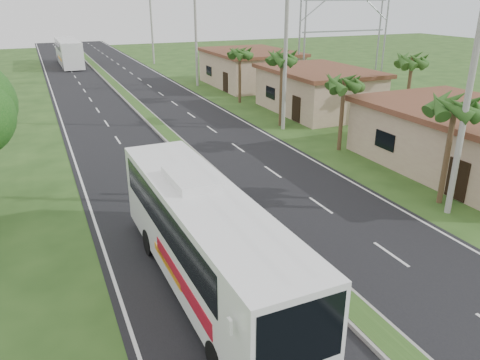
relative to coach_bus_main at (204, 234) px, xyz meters
name	(u,v)px	position (x,y,z in m)	size (l,w,h in m)	color
ground	(314,275)	(3.88, -0.77, -2.11)	(180.00, 180.00, 0.00)	#274619
road_asphalt	(167,135)	(3.88, 19.23, -2.10)	(14.00, 160.00, 0.02)	black
median_strip	(167,133)	(3.88, 19.23, -2.00)	(1.20, 160.00, 0.18)	gray
lane_edge_left	(70,146)	(-2.82, 19.23, -2.11)	(0.12, 160.00, 0.01)	silver
lane_edge_right	(250,125)	(10.58, 19.23, -2.11)	(0.12, 160.00, 0.01)	silver
shop_near	(470,140)	(17.88, 5.23, -0.33)	(8.60, 12.60, 3.52)	tan
shop_mid	(318,90)	(17.88, 21.23, -0.25)	(7.60, 10.60, 3.67)	tan
shop_far	(250,68)	(17.88, 35.23, -0.18)	(8.60, 11.60, 3.82)	tan
palm_verge_a	(455,107)	(12.88, 2.23, 2.63)	(2.40, 2.40, 5.45)	#473321
palm_verge_b	(344,83)	(13.28, 11.23, 2.25)	(2.40, 2.40, 5.05)	#473321
palm_verge_c	(282,58)	(12.68, 18.23, 3.02)	(2.40, 2.40, 5.85)	#473321
palm_verge_d	(240,53)	(13.18, 27.23, 2.44)	(2.40, 2.40, 5.25)	#473321
palm_behind_shop	(412,61)	(21.38, 14.23, 2.82)	(2.40, 2.40, 5.65)	#473321
utility_pole_a	(469,91)	(12.38, 1.23, 3.57)	(1.60, 0.28, 11.00)	gray
utility_pole_b	(285,43)	(12.35, 17.23, 4.15)	(3.20, 0.28, 12.00)	gray
utility_pole_c	(196,33)	(12.38, 37.23, 3.57)	(1.60, 0.28, 11.00)	gray
utility_pole_d	(152,25)	(12.38, 57.23, 3.31)	(1.60, 0.28, 10.50)	gray
billboard_lattice	(345,23)	(25.88, 29.23, 4.72)	(10.18, 1.18, 12.07)	gray
coach_bus_main	(204,234)	(0.00, 0.00, 0.00)	(2.74, 11.91, 3.83)	white
coach_bus_far	(69,51)	(0.77, 59.91, -0.04)	(2.84, 12.52, 3.64)	white
motorcyclist	(189,180)	(1.93, 7.76, -1.22)	(1.72, 1.00, 2.38)	black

